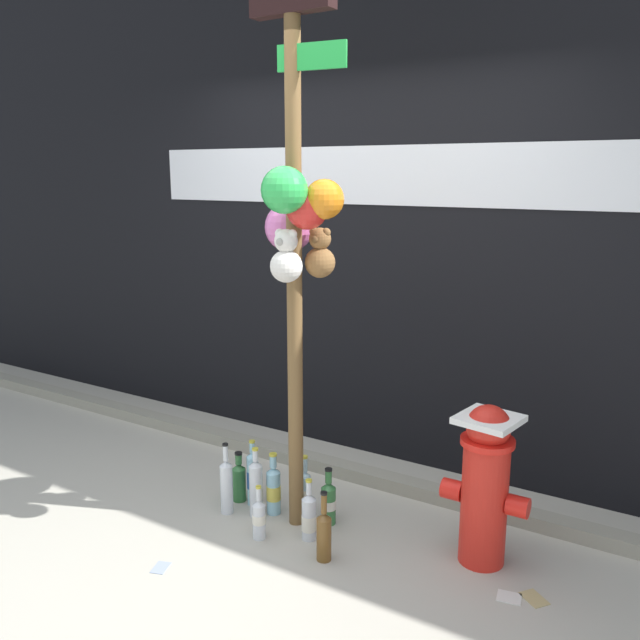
{
  "coord_description": "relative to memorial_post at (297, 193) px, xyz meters",
  "views": [
    {
      "loc": [
        1.96,
        -2.31,
        1.86
      ],
      "look_at": [
        0.3,
        0.41,
        1.15
      ],
      "focal_mm": 37.11,
      "sensor_mm": 36.0,
      "label": 1
    }
  ],
  "objects": [
    {
      "name": "bottle_7",
      "position": [
        0.13,
        -0.1,
        -1.64
      ],
      "size": [
        0.08,
        0.08,
        0.33
      ],
      "color": "silver",
      "rests_on": "ground_plane"
    },
    {
      "name": "litter_0",
      "position": [
        -0.34,
        -0.7,
        -1.76
      ],
      "size": [
        0.1,
        0.12,
        0.01
      ],
      "primitive_type": "cube",
      "rotation": [
        0.0,
        0.0,
        1.9
      ],
      "color": "#8C99B2",
      "rests_on": "ground_plane"
    },
    {
      "name": "bottle_4",
      "position": [
        -0.44,
        0.04,
        -1.64
      ],
      "size": [
        0.08,
        0.08,
        0.3
      ],
      "color": "#337038",
      "rests_on": "ground_plane"
    },
    {
      "name": "bottle_5",
      "position": [
        0.13,
        0.08,
        -1.63
      ],
      "size": [
        0.08,
        0.08,
        0.32
      ],
      "color": "#337038",
      "rests_on": "ground_plane"
    },
    {
      "name": "building_wall",
      "position": [
        -0.17,
        1.13,
        0.06
      ],
      "size": [
        10.0,
        0.21,
        3.63
      ],
      "color": "black",
      "rests_on": "ground_plane"
    },
    {
      "name": "fire_hydrant",
      "position": [
        0.95,
        0.17,
        -1.34
      ],
      "size": [
        0.42,
        0.31,
        0.8
      ],
      "color": "red",
      "rests_on": "ground_plane"
    },
    {
      "name": "ground_plane",
      "position": [
        -0.17,
        -0.41,
        -1.76
      ],
      "size": [
        14.0,
        14.0,
        0.0
      ],
      "primitive_type": "plane",
      "color": "#ADA899"
    },
    {
      "name": "bottle_0",
      "position": [
        -0.34,
        0.04,
        -1.6
      ],
      "size": [
        0.07,
        0.07,
        0.39
      ],
      "color": "#93CCE0",
      "rests_on": "ground_plane"
    },
    {
      "name": "bottle_1",
      "position": [
        0.29,
        -0.22,
        -1.62
      ],
      "size": [
        0.07,
        0.07,
        0.36
      ],
      "color": "brown",
      "rests_on": "ground_plane"
    },
    {
      "name": "bottle_6",
      "position": [
        -0.25,
        -0.05,
        -1.59
      ],
      "size": [
        0.07,
        0.07,
        0.4
      ],
      "color": "silver",
      "rests_on": "ground_plane"
    },
    {
      "name": "bottle_9",
      "position": [
        -0.41,
        -0.11,
        -1.59
      ],
      "size": [
        0.07,
        0.07,
        0.41
      ],
      "color": "silver",
      "rests_on": "ground_plane"
    },
    {
      "name": "litter_3",
      "position": [
        1.25,
        0.0,
        -1.76
      ],
      "size": [
        0.15,
        0.14,
        0.01
      ],
      "primitive_type": "cube",
      "rotation": [
        0.0,
        0.0,
        2.49
      ],
      "color": "tan",
      "rests_on": "ground_plane"
    },
    {
      "name": "litter_2",
      "position": [
        1.16,
        -0.05,
        -1.76
      ],
      "size": [
        0.12,
        0.11,
        0.01
      ],
      "primitive_type": "cube",
      "rotation": [
        0.0,
        0.0,
        0.18
      ],
      "color": "silver",
      "rests_on": "ground_plane"
    },
    {
      "name": "bottle_8",
      "position": [
        -0.1,
        -0.23,
        -1.65
      ],
      "size": [
        0.07,
        0.07,
        0.29
      ],
      "color": "silver",
      "rests_on": "ground_plane"
    },
    {
      "name": "litter_1",
      "position": [
        -0.75,
        0.68,
        -1.76
      ],
      "size": [
        0.13,
        0.12,
        0.01
      ],
      "primitive_type": "cube",
      "rotation": [
        0.0,
        0.0,
        1.31
      ],
      "color": "tan",
      "rests_on": "ground_plane"
    },
    {
      "name": "curb_strip",
      "position": [
        -0.17,
        0.63,
        -1.72
      ],
      "size": [
        8.0,
        0.12,
        0.08
      ],
      "primitive_type": "cube",
      "color": "gray",
      "rests_on": "ground_plane"
    },
    {
      "name": "memorial_post",
      "position": [
        0.0,
        0.0,
        0.0
      ],
      "size": [
        0.51,
        0.51,
        2.93
      ],
      "color": "brown",
      "rests_on": "ground_plane"
    },
    {
      "name": "bottle_3",
      "position": [
        -0.18,
        0.02,
        -1.62
      ],
      "size": [
        0.08,
        0.08,
        0.36
      ],
      "color": "#93CCE0",
      "rests_on": "ground_plane"
    },
    {
      "name": "bottle_2",
      "position": [
        -0.04,
        0.12,
        -1.63
      ],
      "size": [
        0.07,
        0.07,
        0.34
      ],
      "color": "#B2DBEA",
      "rests_on": "ground_plane"
    }
  ]
}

